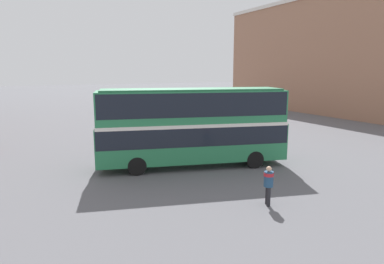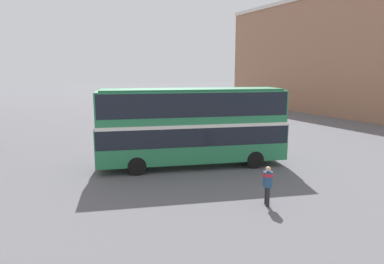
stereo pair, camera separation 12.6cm
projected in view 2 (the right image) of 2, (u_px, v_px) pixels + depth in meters
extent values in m
plane|color=#5B5B60|center=(173.00, 166.00, 20.34)|extent=(240.00, 240.00, 0.00)
cube|color=#9E7056|center=(352.00, 57.00, 43.87)|extent=(9.86, 39.46, 14.63)
cube|color=#287A4C|center=(192.00, 142.00, 20.12)|extent=(11.21, 5.24, 2.12)
cube|color=#287A4C|center=(192.00, 107.00, 19.75)|extent=(11.04, 5.12, 1.94)
cube|color=black|center=(192.00, 134.00, 20.03)|extent=(11.12, 5.24, 1.04)
cube|color=black|center=(192.00, 103.00, 19.71)|extent=(10.88, 5.11, 1.32)
cube|color=silver|center=(192.00, 123.00, 19.92)|extent=(11.11, 5.23, 0.20)
cube|color=#226841|center=(192.00, 89.00, 19.57)|extent=(10.51, 4.82, 0.10)
cylinder|color=black|center=(242.00, 151.00, 22.05)|extent=(1.06, 0.55, 1.02)
cylinder|color=black|center=(255.00, 160.00, 19.89)|extent=(1.06, 0.55, 1.02)
cylinder|color=black|center=(135.00, 156.00, 20.74)|extent=(1.06, 0.55, 1.02)
cylinder|color=black|center=(137.00, 166.00, 18.58)|extent=(1.06, 0.55, 1.02)
cylinder|color=#232328|center=(268.00, 197.00, 14.29)|extent=(0.15, 0.15, 0.82)
cylinder|color=#232328|center=(266.00, 195.00, 14.54)|extent=(0.15, 0.15, 0.82)
cylinder|color=navy|center=(268.00, 179.00, 14.29)|extent=(0.52, 0.52, 0.65)
cylinder|color=#B2232D|center=(268.00, 174.00, 14.25)|extent=(0.56, 0.56, 0.14)
sphere|color=#D8A884|center=(268.00, 169.00, 14.21)|extent=(0.22, 0.22, 0.22)
cube|color=navy|center=(202.00, 126.00, 31.06)|extent=(4.51, 2.41, 0.77)
cube|color=black|center=(200.00, 119.00, 30.89)|extent=(2.44, 1.95, 0.56)
cylinder|color=black|center=(212.00, 127.00, 32.31)|extent=(0.67, 0.31, 0.65)
cylinder|color=black|center=(219.00, 130.00, 30.75)|extent=(0.67, 0.31, 0.65)
cylinder|color=black|center=(185.00, 129.00, 31.49)|extent=(0.67, 0.31, 0.65)
cylinder|color=black|center=(191.00, 132.00, 29.93)|extent=(0.67, 0.31, 0.65)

